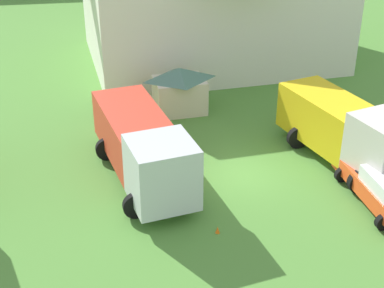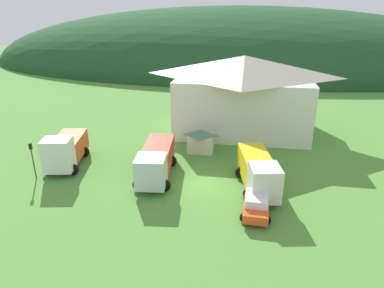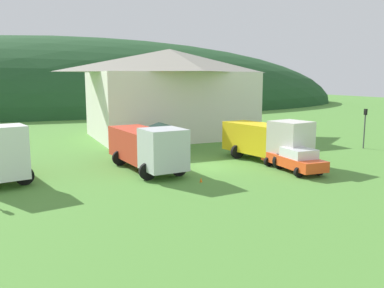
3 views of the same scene
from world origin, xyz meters
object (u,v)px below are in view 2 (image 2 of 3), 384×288
at_px(tow_truck_silver, 156,160).
at_px(service_pickup_orange, 256,202).
at_px(traffic_light_west, 32,157).
at_px(traffic_cone_mid_row, 278,175).
at_px(depot_building, 243,93).
at_px(play_shed_cream, 201,140).
at_px(traffic_cone_near_pickup, 166,204).
at_px(heavy_rig_white, 65,149).
at_px(flatbed_truck_yellow, 258,172).

distance_m(tow_truck_silver, service_pickup_orange, 10.22).
distance_m(traffic_light_west, traffic_cone_mid_row, 22.87).
relative_size(depot_building, service_pickup_orange, 3.19).
xyz_separation_m(depot_building, play_shed_cream, (-4.15, -8.24, -3.53)).
bearing_deg(traffic_cone_near_pickup, tow_truck_silver, 113.85).
height_order(traffic_light_west, traffic_cone_mid_row, traffic_light_west).
relative_size(heavy_rig_white, traffic_cone_mid_row, 12.53).
distance_m(flatbed_truck_yellow, traffic_cone_near_pickup, 8.36).
height_order(depot_building, play_shed_cream, depot_building).
bearing_deg(play_shed_cream, traffic_light_west, -147.58).
relative_size(play_shed_cream, traffic_cone_near_pickup, 5.12).
relative_size(depot_building, traffic_cone_mid_row, 29.04).
bearing_deg(service_pickup_orange, heavy_rig_white, -103.44).
relative_size(heavy_rig_white, flatbed_truck_yellow, 0.95).
xyz_separation_m(heavy_rig_white, tow_truck_silver, (9.49, -0.91, -0.08)).
bearing_deg(play_shed_cream, heavy_rig_white, -155.24).
bearing_deg(depot_building, flatbed_truck_yellow, -83.07).
bearing_deg(traffic_light_west, tow_truck_silver, 11.51).
bearing_deg(tow_truck_silver, service_pickup_orange, 58.86).
distance_m(service_pickup_orange, traffic_light_west, 20.32).
distance_m(play_shed_cream, traffic_light_west, 16.84).
distance_m(heavy_rig_white, service_pickup_orange, 19.45).
bearing_deg(tow_truck_silver, depot_building, 147.78).
height_order(play_shed_cream, traffic_cone_near_pickup, play_shed_cream).
height_order(tow_truck_silver, traffic_light_west, traffic_light_west).
bearing_deg(traffic_cone_near_pickup, play_shed_cream, 83.79).
height_order(heavy_rig_white, flatbed_truck_yellow, heavy_rig_white).
distance_m(flatbed_truck_yellow, traffic_cone_mid_row, 4.24).
bearing_deg(service_pickup_orange, flatbed_truck_yellow, -179.84).
height_order(play_shed_cream, service_pickup_orange, play_shed_cream).
distance_m(heavy_rig_white, tow_truck_silver, 9.53).
bearing_deg(depot_building, heavy_rig_white, -140.11).
bearing_deg(traffic_cone_near_pickup, traffic_light_west, 169.82).
relative_size(depot_building, tow_truck_silver, 2.01).
bearing_deg(tow_truck_silver, flatbed_truck_yellow, 78.29).
relative_size(traffic_cone_near_pickup, traffic_cone_mid_row, 0.97).
xyz_separation_m(play_shed_cream, traffic_cone_mid_row, (8.10, -4.44, -1.32)).
bearing_deg(flatbed_truck_yellow, depot_building, 175.77).
height_order(heavy_rig_white, traffic_light_west, heavy_rig_white).
distance_m(tow_truck_silver, flatbed_truck_yellow, 9.39).
bearing_deg(flatbed_truck_yellow, tow_truck_silver, -106.86).
bearing_deg(tow_truck_silver, traffic_cone_mid_row, 95.66).
height_order(play_shed_cream, traffic_cone_mid_row, play_shed_cream).
height_order(traffic_light_west, traffic_cone_near_pickup, traffic_light_west).
relative_size(tow_truck_silver, service_pickup_orange, 1.58).
bearing_deg(tow_truck_silver, traffic_cone_near_pickup, 17.84).
bearing_deg(flatbed_truck_yellow, traffic_cone_mid_row, 137.29).
distance_m(service_pickup_orange, traffic_cone_near_pickup, 7.25).
xyz_separation_m(heavy_rig_white, traffic_cone_mid_row, (20.84, 1.43, -1.79)).
bearing_deg(service_pickup_orange, play_shed_cream, -149.56).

